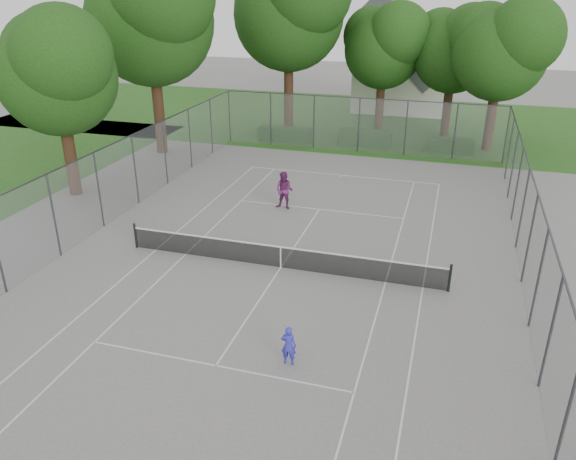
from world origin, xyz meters
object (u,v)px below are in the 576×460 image
(tennis_net, at_px, (281,256))
(girl_player, at_px, (289,345))
(woman_player, at_px, (284,191))
(house, at_px, (404,63))

(tennis_net, xyz_separation_m, girl_player, (2.01, -5.67, 0.12))
(woman_player, bearing_deg, tennis_net, -69.52)
(girl_player, distance_m, woman_player, 12.27)
(house, xyz_separation_m, girl_player, (0.75, -36.79, -3.29))
(girl_player, bearing_deg, house, -89.91)
(house, distance_m, woman_player, 25.44)
(tennis_net, distance_m, girl_player, 6.02)
(tennis_net, relative_size, house, 1.32)
(tennis_net, relative_size, woman_player, 6.85)
(house, xyz_separation_m, woman_player, (-2.95, -25.09, -2.99))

